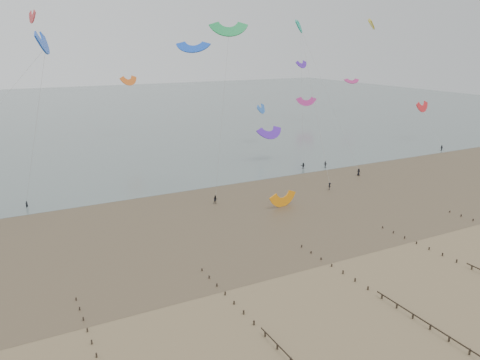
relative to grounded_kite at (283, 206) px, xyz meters
name	(u,v)px	position (x,y,z in m)	size (l,w,h in m)	color
ground	(327,285)	(-12.40, -30.78, 0.00)	(500.00, 500.00, 0.00)	brown
sea_and_shore	(203,214)	(-16.48, 3.63, 0.01)	(500.00, 665.00, 0.03)	#475654
groynes	(465,348)	(-8.40, -49.82, 0.47)	(72.16, 50.16, 1.00)	black
kitesurfers	(322,173)	(21.53, 15.07, 0.89)	(121.30, 19.85, 1.86)	black
grounded_kite	(283,206)	(0.00, 0.00, 0.00)	(5.95, 3.11, 4.53)	orange
kites_airborne	(99,86)	(-23.48, 60.52, 21.00)	(239.10, 104.60, 38.75)	#5721BB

